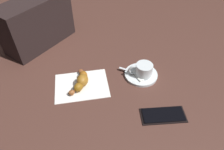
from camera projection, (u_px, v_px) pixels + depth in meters
ground_plane at (115, 78)px, 0.81m from camera, size 1.80×1.80×0.00m
saucer at (141, 75)px, 0.82m from camera, size 0.13×0.13×0.01m
espresso_cup at (143, 70)px, 0.79m from camera, size 0.09×0.06×0.05m
teaspoon at (139, 74)px, 0.81m from camera, size 0.12×0.07×0.01m
sugar_packet at (138, 76)px, 0.80m from camera, size 0.04×0.06×0.01m
napkin at (82, 85)px, 0.78m from camera, size 0.22×0.18×0.00m
croissant at (81, 81)px, 0.77m from camera, size 0.08×0.14×0.04m
cell_phone at (163, 115)px, 0.68m from camera, size 0.15×0.07×0.01m
laptop_bag at (37, 23)px, 0.91m from camera, size 0.30×0.33×0.21m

